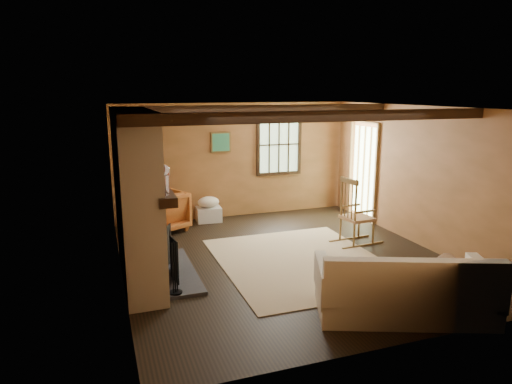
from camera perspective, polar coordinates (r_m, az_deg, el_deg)
name	(u,v)px	position (r m, az deg, el deg)	size (l,w,h in m)	color
ground	(284,259)	(7.42, 3.56, -8.33)	(5.50, 5.50, 0.00)	black
room_envelope	(292,155)	(7.33, 4.54, 4.60)	(5.02, 5.52, 2.44)	#A3643A
fireplace	(139,203)	(6.58, -14.48, -1.39)	(1.02, 2.30, 2.40)	#96553A
rug	(301,261)	(7.33, 5.63, -8.62)	(2.50, 3.00, 0.01)	tan
rocking_chair	(355,216)	(8.18, 12.30, -2.91)	(0.90, 0.53, 1.19)	tan
sofa	(405,292)	(5.84, 18.14, -11.84)	(2.25, 1.60, 0.83)	white
firewood_pile	(138,221)	(9.29, -14.49, -3.58)	(0.67, 0.12, 0.24)	brown
laundry_basket	(209,214)	(9.46, -5.94, -2.78)	(0.50, 0.38, 0.30)	silver
basket_pillow	(208,202)	(9.39, -5.97, -1.25)	(0.44, 0.36, 0.22)	white
armchair	(161,211)	(8.90, -11.78, -2.38)	(0.83, 0.85, 0.77)	#BF6026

